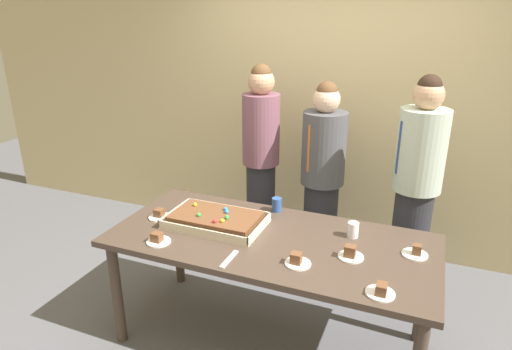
# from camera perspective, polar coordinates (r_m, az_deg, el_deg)

# --- Properties ---
(ground_plane) EXTENTS (12.00, 12.00, 0.00)m
(ground_plane) POSITION_cam_1_polar(r_m,az_deg,el_deg) (3.28, 1.74, -20.33)
(ground_plane) COLOR #5B5B60
(interior_back_panel) EXTENTS (8.00, 0.12, 3.00)m
(interior_back_panel) POSITION_cam_1_polar(r_m,az_deg,el_deg) (4.08, 10.06, 11.03)
(interior_back_panel) COLOR #CCB784
(interior_back_panel) RESTS_ON ground_plane
(party_table) EXTENTS (2.05, 0.93, 0.79)m
(party_table) POSITION_cam_1_polar(r_m,az_deg,el_deg) (2.87, 1.89, -9.55)
(party_table) COLOR #47382D
(party_table) RESTS_ON ground_plane
(sheet_cake) EXTENTS (0.65, 0.40, 0.10)m
(sheet_cake) POSITION_cam_1_polar(r_m,az_deg,el_deg) (2.99, -5.22, -5.74)
(sheet_cake) COLOR beige
(sheet_cake) RESTS_ON party_table
(plated_slice_near_left) EXTENTS (0.15, 0.15, 0.08)m
(plated_slice_near_left) POSITION_cam_1_polar(r_m,az_deg,el_deg) (2.67, 12.05, -9.89)
(plated_slice_near_left) COLOR white
(plated_slice_near_left) RESTS_ON party_table
(plated_slice_near_right) EXTENTS (0.15, 0.15, 0.07)m
(plated_slice_near_right) POSITION_cam_1_polar(r_m,az_deg,el_deg) (2.79, 19.85, -9.35)
(plated_slice_near_right) COLOR white
(plated_slice_near_right) RESTS_ON party_table
(plated_slice_far_left) EXTENTS (0.15, 0.15, 0.07)m
(plated_slice_far_left) POSITION_cam_1_polar(r_m,az_deg,el_deg) (2.83, -12.52, -8.10)
(plated_slice_far_left) COLOR white
(plated_slice_far_left) RESTS_ON party_table
(plated_slice_far_right) EXTENTS (0.15, 0.15, 0.06)m
(plated_slice_far_right) POSITION_cam_1_polar(r_m,az_deg,el_deg) (3.15, -12.33, -5.06)
(plated_slice_far_right) COLOR white
(plated_slice_far_right) RESTS_ON party_table
(plated_slice_center_front) EXTENTS (0.15, 0.15, 0.07)m
(plated_slice_center_front) POSITION_cam_1_polar(r_m,az_deg,el_deg) (2.39, 15.76, -14.19)
(plated_slice_center_front) COLOR white
(plated_slice_center_front) RESTS_ON party_table
(plated_slice_center_back) EXTENTS (0.15, 0.15, 0.07)m
(plated_slice_center_back) POSITION_cam_1_polar(r_m,az_deg,el_deg) (2.56, 5.31, -10.95)
(plated_slice_center_back) COLOR white
(plated_slice_center_back) RESTS_ON party_table
(drink_cup_nearest) EXTENTS (0.07, 0.07, 0.10)m
(drink_cup_nearest) POSITION_cam_1_polar(r_m,az_deg,el_deg) (2.88, 12.39, -6.90)
(drink_cup_nearest) COLOR white
(drink_cup_nearest) RESTS_ON party_table
(drink_cup_middle) EXTENTS (0.07, 0.07, 0.10)m
(drink_cup_middle) POSITION_cam_1_polar(r_m,az_deg,el_deg) (3.17, 2.69, -3.82)
(drink_cup_middle) COLOR #2D5199
(drink_cup_middle) RESTS_ON party_table
(cake_server_utensil) EXTENTS (0.03, 0.20, 0.01)m
(cake_server_utensil) POSITION_cam_1_polar(r_m,az_deg,el_deg) (2.60, -3.48, -10.76)
(cake_server_utensil) COLOR silver
(cake_server_utensil) RESTS_ON party_table
(person_serving_front) EXTENTS (0.31, 0.31, 1.75)m
(person_serving_front) POSITION_cam_1_polar(r_m,az_deg,el_deg) (3.79, 0.64, 1.72)
(person_serving_front) COLOR #28282D
(person_serving_front) RESTS_ON ground_plane
(person_green_shirt_behind) EXTENTS (0.34, 0.34, 1.75)m
(person_green_shirt_behind) POSITION_cam_1_polar(r_m,az_deg,el_deg) (3.44, 19.85, -1.87)
(person_green_shirt_behind) COLOR #28282D
(person_green_shirt_behind) RESTS_ON ground_plane
(person_striped_tie_right) EXTENTS (0.36, 0.36, 1.64)m
(person_striped_tie_right) POSITION_cam_1_polar(r_m,az_deg,el_deg) (3.68, 8.51, -0.44)
(person_striped_tie_right) COLOR #28282D
(person_striped_tie_right) RESTS_ON ground_plane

